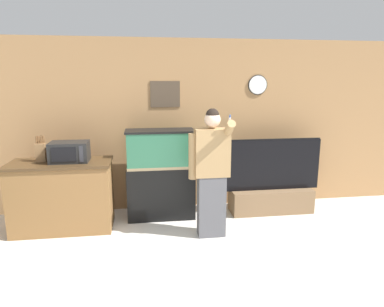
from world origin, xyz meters
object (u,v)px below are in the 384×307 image
(knife_block, at_px, (41,152))
(counter_island, at_px, (63,196))
(tv_on_stand, at_px, (271,191))
(person_standing, at_px, (211,171))
(aquarium_on_stand, at_px, (161,174))
(microwave, at_px, (70,152))

(knife_block, bearing_deg, counter_island, -13.25)
(tv_on_stand, distance_m, person_standing, 1.38)
(counter_island, xyz_separation_m, person_standing, (1.93, -0.48, 0.39))
(tv_on_stand, bearing_deg, aquarium_on_stand, 178.90)
(microwave, distance_m, aquarium_on_stand, 1.29)
(microwave, distance_m, person_standing, 1.88)
(knife_block, bearing_deg, aquarium_on_stand, 6.40)
(knife_block, relative_size, aquarium_on_stand, 0.27)
(counter_island, height_order, person_standing, person_standing)
(counter_island, distance_m, microwave, 0.61)
(tv_on_stand, bearing_deg, knife_block, -177.47)
(microwave, height_order, knife_block, knife_block)
(aquarium_on_stand, bearing_deg, counter_island, -170.05)
(knife_block, distance_m, tv_on_stand, 3.34)
(aquarium_on_stand, xyz_separation_m, person_standing, (0.60, -0.72, 0.21))
(microwave, relative_size, knife_block, 1.39)
(aquarium_on_stand, height_order, tv_on_stand, aquarium_on_stand)
(aquarium_on_stand, bearing_deg, tv_on_stand, -1.10)
(aquarium_on_stand, bearing_deg, knife_block, -173.60)
(microwave, relative_size, aquarium_on_stand, 0.37)
(microwave, relative_size, tv_on_stand, 0.33)
(knife_block, bearing_deg, tv_on_stand, 2.53)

